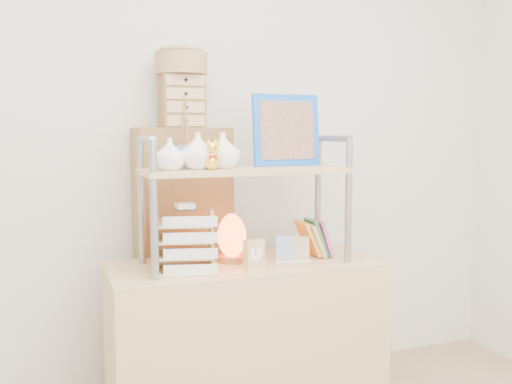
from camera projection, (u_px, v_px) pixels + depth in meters
room_shell at (335, 8)px, 1.68m from camera, size 3.42×3.41×2.61m
desk at (246, 344)px, 2.57m from camera, size 1.20×0.50×0.75m
cabinet at (183, 265)px, 2.82m from camera, size 0.46×0.26×1.35m
hutch at (235, 165)px, 2.48m from camera, size 0.90×0.34×0.75m
letter_tray at (185, 244)px, 2.37m from camera, size 0.28×0.27×0.29m
salt_lamp at (232, 237)px, 2.55m from camera, size 0.14×0.13×0.22m
desk_clock at (254, 254)px, 2.42m from camera, size 0.10×0.06×0.13m
postcard_stand at (293, 254)px, 2.56m from camera, size 0.17×0.08×0.12m
drawer_chest at (182, 101)px, 2.71m from camera, size 0.20×0.16×0.25m
woven_basket at (181, 64)px, 2.70m from camera, size 0.25×0.25×0.10m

